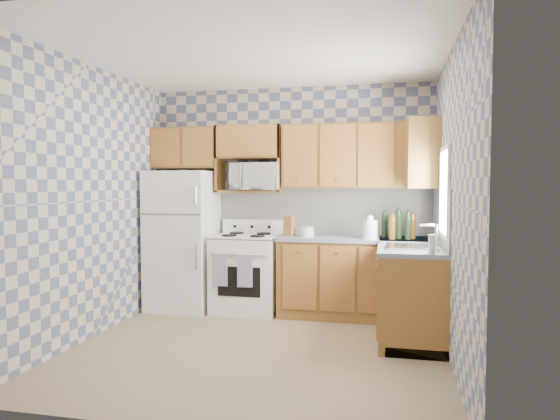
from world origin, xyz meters
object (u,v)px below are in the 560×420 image
object	(u,v)px
electric_kettle	(370,230)
microwave	(257,177)
refrigerator	(183,240)
stove_body	(247,274)

from	to	relation	value
electric_kettle	microwave	bearing A→B (deg)	170.02
refrigerator	stove_body	distance (m)	0.89
refrigerator	microwave	world-z (taller)	microwave
stove_body	microwave	world-z (taller)	microwave
stove_body	microwave	distance (m)	1.17
stove_body	electric_kettle	bearing A→B (deg)	-5.34
refrigerator	stove_body	xyz separation A→B (m)	(0.80, 0.03, -0.39)
electric_kettle	stove_body	bearing A→B (deg)	174.66
refrigerator	electric_kettle	xyz separation A→B (m)	(2.25, -0.11, 0.18)
refrigerator	electric_kettle	distance (m)	2.27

